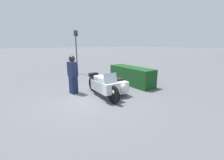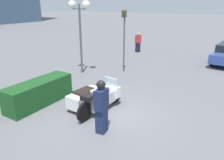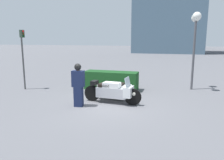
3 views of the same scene
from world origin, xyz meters
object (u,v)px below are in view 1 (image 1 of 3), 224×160
police_motorcycle (109,85)px  traffic_light_far (76,46)px  officer_rider (73,74)px  hedge_bush_curbside (131,76)px

police_motorcycle → traffic_light_far: 5.74m
police_motorcycle → officer_rider: size_ratio=1.46×
officer_rider → traffic_light_far: (-4.21, 2.02, 1.20)m
officer_rider → hedge_bush_curbside: bearing=-13.3°
officer_rider → hedge_bush_curbside: (0.39, 3.36, -0.45)m
officer_rider → hedge_bush_curbside: officer_rider is taller
officer_rider → traffic_light_far: traffic_light_far is taller
officer_rider → traffic_light_far: bearing=57.7°
police_motorcycle → officer_rider: (-1.23, -1.21, 0.46)m
police_motorcycle → traffic_light_far: (-5.44, 0.81, 1.66)m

